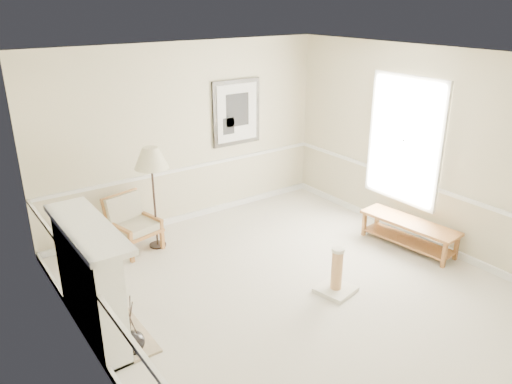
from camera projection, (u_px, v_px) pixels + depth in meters
ground at (293, 289)px, 6.43m from camera, size 5.50×5.50×0.00m
room at (302, 147)px, 5.88m from camera, size 5.04×5.54×2.92m
fireplace at (91, 282)px, 5.38m from camera, size 0.64×1.64×1.31m
floor_vase at (133, 343)px, 5.23m from camera, size 0.24×0.24×0.71m
armchair at (131, 221)px, 7.34m from camera, size 0.75×0.78×0.82m
floor_lamp at (151, 161)px, 7.06m from camera, size 0.50×0.50×1.55m
bench at (409, 230)px, 7.42m from camera, size 0.60×1.52×0.42m
scratching_post at (336, 278)px, 6.31m from camera, size 0.52×0.52×0.62m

